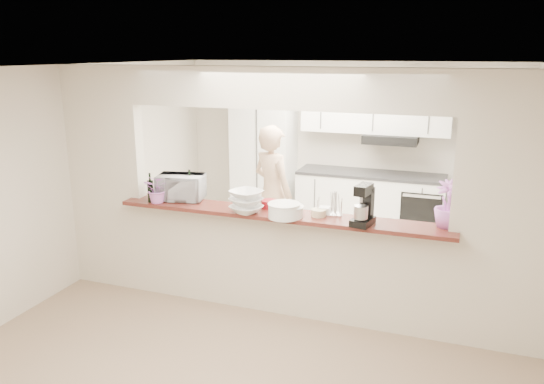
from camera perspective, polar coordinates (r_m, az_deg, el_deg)
The scene contains 19 objects.
floor at distance 5.71m, azimuth 0.88°, elevation -12.60°, with size 6.00×6.00×0.00m, color gray.
tile_overlay at distance 7.06m, azimuth 5.02°, elevation -7.04°, with size 5.00×2.90×0.01m, color beige.
partition at distance 5.19m, azimuth 0.94°, elevation 2.07°, with size 5.00×0.15×2.50m.
bar_counter at distance 5.46m, azimuth 0.88°, elevation -7.25°, with size 3.40×0.38×1.09m.
kitchen_cabinets at distance 7.91m, azimuth 6.08°, elevation 2.70°, with size 3.15×0.62×2.25m.
refrigerator at distance 7.66m, azimuth 22.36°, elevation 0.29°, with size 0.75×0.70×1.70m, color silver.
flower_left at distance 5.67m, azimuth -12.17°, elevation 0.30°, with size 0.27×0.23×0.30m, color pink.
wine_bottle_a at distance 5.73m, azimuth -8.81°, elevation 0.42°, with size 0.07×0.07×0.33m.
wine_bottle_b at distance 5.73m, azimuth -12.94°, elevation 0.14°, with size 0.06×0.06×0.31m.
toaster_oven at distance 5.76m, azimuth -9.78°, elevation 0.51°, with size 0.49×0.33×0.27m, color #B9B9BE.
serving_bowls at distance 5.21m, azimuth -2.80°, elevation -1.08°, with size 0.31×0.31×0.22m, color silver.
plate_stack_a at distance 5.07m, azimuth 1.30°, elevation -2.01°, with size 0.31×0.31×0.14m.
plate_stack_b at distance 5.11m, azimuth 1.69°, elevation -2.08°, with size 0.31×0.31×0.11m.
red_bowl at distance 5.40m, azimuth -0.30°, elevation -1.29°, with size 0.17×0.17×0.08m, color maroon.
tan_bowl at distance 5.15m, azimuth 5.03°, elevation -2.24°, with size 0.15×0.15×0.07m, color #C8B88D.
utensil_caddy at distance 5.18m, azimuth 6.24°, elevation -1.43°, with size 0.27×0.18×0.23m.
stand_mixer at distance 4.91m, azimuth 9.85°, elevation -1.55°, with size 0.21×0.29×0.38m.
flower_right at distance 5.02m, azimuth 18.40°, elevation -1.26°, with size 0.24×0.24×0.43m, color #BC73D6.
person at distance 6.74m, azimuth 0.06°, elevation -0.24°, with size 0.64×0.42×1.75m, color tan.
Camera 1 is at (1.64, -4.79, 2.64)m, focal length 35.00 mm.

